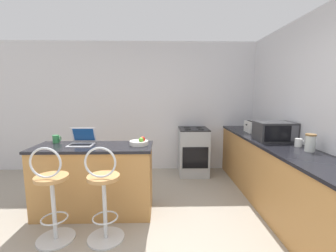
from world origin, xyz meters
TOP-DOWN VIEW (x-y plane):
  - wall_back at (0.00, 2.70)m, footprint 12.00×0.06m
  - breakfast_bar at (-0.63, 0.93)m, footprint 1.52×0.59m
  - counter_right at (1.83, 1.08)m, footprint 0.62×3.20m
  - bar_stool_near at (-0.91, 0.34)m, footprint 0.40×0.40m
  - bar_stool_far at (-0.36, 0.34)m, footprint 0.40×0.40m
  - laptop at (-0.80, 1.01)m, footprint 0.31×0.28m
  - microwave at (1.86, 1.19)m, footprint 0.51×0.37m
  - toaster at (1.83, 1.89)m, footprint 0.24×0.29m
  - stove_range at (0.86, 2.35)m, footprint 0.56×0.60m
  - storage_jar at (1.98, 0.58)m, footprint 0.12×0.12m
  - mug_white at (1.99, 0.82)m, footprint 0.10×0.08m
  - fruit_bowl at (-0.04, 0.96)m, footprint 0.24×0.24m
  - mug_green at (-1.20, 1.12)m, footprint 0.10×0.09m

SIDE VIEW (x-z plane):
  - stove_range at x=0.86m, z-range 0.00..0.92m
  - counter_right at x=1.83m, z-range 0.00..0.91m
  - breakfast_bar at x=-0.63m, z-range 0.00..0.91m
  - bar_stool_near at x=-0.91m, z-range -0.03..1.03m
  - bar_stool_far at x=-0.36m, z-range -0.03..1.03m
  - fruit_bowl at x=-0.04m, z-range 0.89..1.01m
  - mug_white at x=1.99m, z-range 0.91..1.02m
  - mug_green at x=-1.20m, z-range 0.91..1.02m
  - laptop at x=-0.80m, z-range 0.86..1.08m
  - toaster at x=1.83m, z-range 0.91..1.10m
  - storage_jar at x=1.98m, z-range 0.91..1.12m
  - microwave at x=1.86m, z-range 0.91..1.18m
  - wall_back at x=0.00m, z-range 0.00..2.60m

